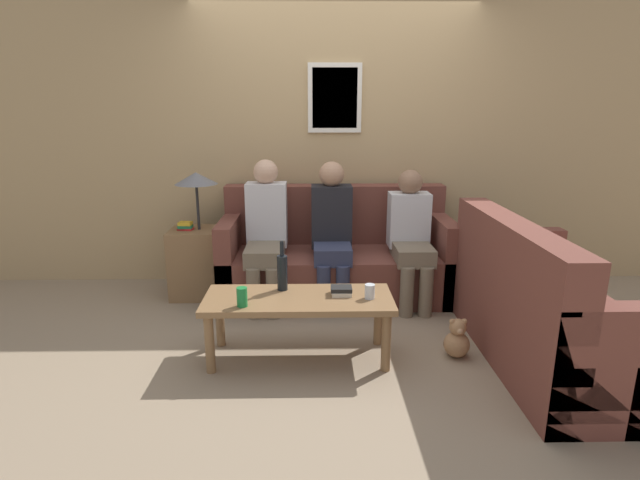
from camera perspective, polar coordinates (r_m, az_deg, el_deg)
ground_plane at (r=4.08m, az=2.12°, el=-8.52°), size 16.00×16.00×0.00m
wall_back at (r=4.67m, az=1.63°, el=11.02°), size 9.00×0.08×2.60m
couch_main at (r=4.43m, az=1.80°, el=-2.10°), size 1.98×0.82×0.94m
couch_side at (r=3.57m, az=24.19°, el=-7.74°), size 0.82×1.69×0.94m
coffee_table at (r=3.28m, az=-2.48°, el=-7.50°), size 1.22×0.49×0.43m
side_table_with_lamp at (r=4.49m, az=-14.03°, el=-1.45°), size 0.43×0.41×1.09m
wine_bottle at (r=3.35m, az=-4.34°, el=-3.61°), size 0.07×0.07×0.34m
drinking_glass at (r=3.23m, az=5.71°, el=-5.87°), size 0.07×0.07×0.09m
book_stack at (r=3.29m, az=2.45°, el=-5.82°), size 0.14×0.12×0.05m
soda_can at (r=3.13m, az=-8.90°, el=-6.45°), size 0.07×0.07×0.12m
person_left at (r=4.20m, az=-6.20°, el=1.26°), size 0.34×0.66×1.20m
person_middle at (r=4.17m, az=1.36°, el=1.33°), size 0.34×0.57×1.19m
person_right at (r=4.23m, az=10.33°, el=0.76°), size 0.34×0.61×1.12m
teddy_bear at (r=3.51m, az=15.38°, el=-10.98°), size 0.17×0.17×0.27m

